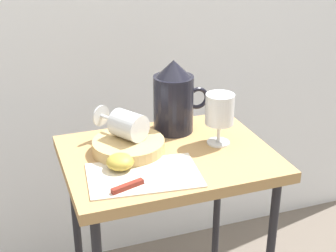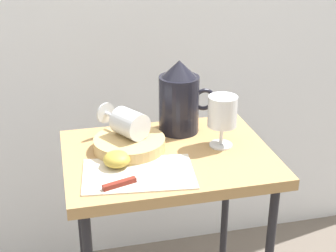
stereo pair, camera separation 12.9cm
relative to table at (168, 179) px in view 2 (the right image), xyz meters
name	(u,v)px [view 2 (the right image)]	position (x,y,z in m)	size (l,w,h in m)	color
table	(168,179)	(0.00, 0.00, 0.00)	(0.56, 0.43, 0.72)	#AD8451
linen_napkin	(139,174)	(-0.10, -0.10, 0.08)	(0.28, 0.18, 0.00)	beige
basket_tray	(129,144)	(-0.10, 0.04, 0.10)	(0.20, 0.20, 0.04)	tan
pitcher	(179,103)	(0.07, 0.13, 0.17)	(0.17, 0.12, 0.22)	black
wine_glass_upright	(222,114)	(0.15, 0.01, 0.18)	(0.08, 0.08, 0.15)	silver
wine_glass_tipped_near	(129,123)	(-0.10, 0.06, 0.15)	(0.14, 0.16, 0.08)	silver
apple_half_left	(117,159)	(-0.14, -0.05, 0.10)	(0.07, 0.07, 0.04)	#B29938
knife	(135,180)	(-0.11, -0.13, 0.09)	(0.24, 0.09, 0.01)	silver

